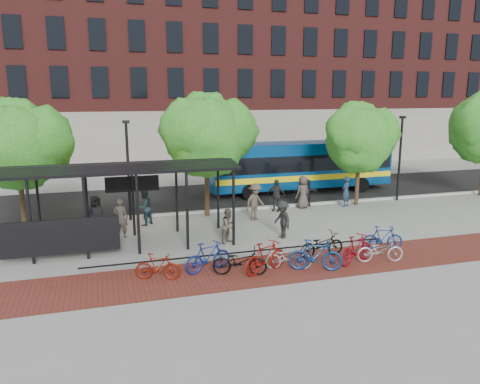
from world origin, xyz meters
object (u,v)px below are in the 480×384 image
object	(u,v)px
bike_9	(356,249)
bike_11	(383,238)
pedestrian_4	(276,195)
tree_b	(208,132)
pedestrian_2	(144,207)
pedestrian_6	(303,192)
bike_3	(208,257)
bike_6	(289,257)
pedestrian_9	(282,219)
tree_a	(19,141)
pedestrian_1	(121,218)
bike_4	(240,261)
bike_10	(380,250)
tree_c	(361,136)
bus	(300,164)
lamp_post_left	(128,168)
bike_1	(158,266)
pedestrian_8	(229,226)
bus_shelter	(106,177)
pedestrian_5	(307,193)
pedestrian_0	(96,214)
bike_5	(266,257)
bike_7	(316,255)
bike_8	(322,244)
pedestrian_3	(255,202)
pedestrian_7	(346,192)
lamp_post_right	(400,156)

from	to	relation	value
bike_9	bike_11	distance (m)	2.24
pedestrian_4	tree_b	bearing A→B (deg)	-149.50
tree_b	pedestrian_2	distance (m)	5.05
pedestrian_6	bike_3	bearing A→B (deg)	29.18
bike_6	pedestrian_9	size ratio (longest dim) A/B	1.02
tree_a	bike_11	distance (m)	16.97
tree_a	pedestrian_1	bearing A→B (deg)	-31.68
bike_6	bike_4	bearing A→B (deg)	108.61
bike_6	bike_10	distance (m)	3.71
tree_c	bike_4	distance (m)	13.50
bus	bike_6	bearing A→B (deg)	-116.09
lamp_post_left	bike_1	xyz separation A→B (m)	(0.40, -8.39, -2.26)
bike_6	pedestrian_8	bearing A→B (deg)	36.51
bike_9	pedestrian_1	xyz separation A→B (m)	(-8.48, 6.04, 0.35)
bus_shelter	bike_9	xyz separation A→B (m)	(9.02, -4.87, -2.43)
pedestrian_1	pedestrian_5	distance (m)	11.06
bike_4	pedestrian_8	xyz separation A→B (m)	(0.60, 3.72, 0.25)
tree_c	bike_6	size ratio (longest dim) A/B	3.39
tree_a	tree_b	world-z (taller)	tree_b
bike_4	pedestrian_8	size ratio (longest dim) A/B	1.28
bike_1	pedestrian_0	bearing A→B (deg)	37.06
tree_c	bike_5	world-z (taller)	tree_c
bike_7	bike_8	bearing A→B (deg)	-12.54
pedestrian_3	pedestrian_6	size ratio (longest dim) A/B	1.03
lamp_post_left	pedestrian_7	distance (m)	12.28
bike_9	pedestrian_6	world-z (taller)	pedestrian_6
tree_c	pedestrian_6	size ratio (longest dim) A/B	3.16
bike_6	tree_b	bearing A→B (deg)	24.07
pedestrian_2	pedestrian_8	size ratio (longest dim) A/B	1.19
pedestrian_1	pedestrian_4	world-z (taller)	pedestrian_1
pedestrian_8	bus	bearing A→B (deg)	12.79
bus_shelter	pedestrian_1	bearing A→B (deg)	65.32
bike_1	bike_11	bearing A→B (deg)	-67.11
bike_11	pedestrian_6	distance (m)	7.63
lamp_post_left	bus	xyz separation A→B (m)	(11.24, 4.01, -0.85)
tree_c	bike_3	bearing A→B (deg)	-143.96
pedestrian_5	bike_10	bearing A→B (deg)	88.86
lamp_post_right	pedestrian_9	distance (m)	11.05
bike_7	pedestrian_5	size ratio (longest dim) A/B	1.23
tree_b	pedestrian_8	distance (m)	6.10
bike_9	pedestrian_6	xyz separation A→B (m)	(1.72, 8.75, 0.37)
bike_4	bike_5	xyz separation A→B (m)	(0.97, -0.03, 0.08)
tree_a	tree_b	bearing A→B (deg)	0.00
bike_4	bike_9	bearing A→B (deg)	-73.74
bike_9	pedestrian_7	bearing A→B (deg)	-51.40
bike_10	pedestrian_3	size ratio (longest dim) A/B	0.94
tree_b	pedestrian_5	world-z (taller)	tree_b
bike_11	lamp_post_left	bearing A→B (deg)	66.58
tree_b	bike_4	world-z (taller)	tree_b
lamp_post_left	bike_5	bearing A→B (deg)	-64.40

